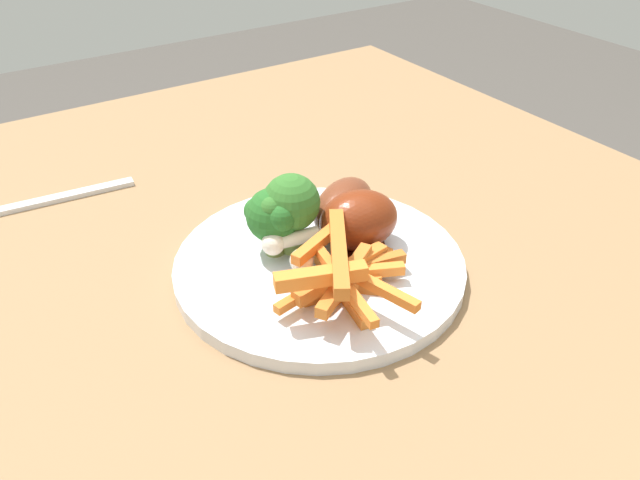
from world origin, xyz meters
The scene contains 8 objects.
dining_table centered at (0.00, 0.00, 0.62)m, with size 0.94×0.78×0.74m.
dinner_plate centered at (0.00, -0.02, 0.75)m, with size 0.24×0.24×0.01m, color silver.
broccoli_floret_front centered at (-0.03, -0.05, 0.79)m, with size 0.05×0.05×0.06m.
broccoli_floret_middle centered at (-0.03, -0.03, 0.80)m, with size 0.05×0.05×0.07m.
carrot_fries_pile centered at (0.05, -0.03, 0.78)m, with size 0.13×0.13×0.05m.
chicken_drumstick_near centered at (0.00, 0.01, 0.78)m, with size 0.06×0.12×0.05m.
chicken_drumstick_far centered at (-0.02, 0.02, 0.78)m, with size 0.09×0.13×0.05m.
fork centered at (-0.24, -0.19, 0.75)m, with size 0.19×0.01×0.01m, color silver.
Camera 1 is at (0.36, -0.26, 1.07)m, focal length 36.04 mm.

